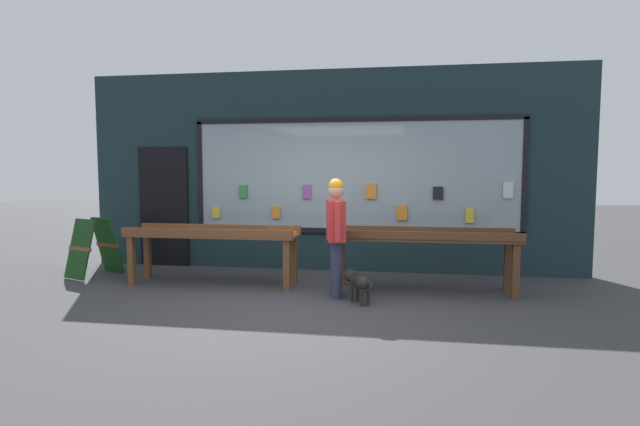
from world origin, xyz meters
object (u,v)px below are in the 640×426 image
object	(u,v)px
display_table_left	(213,238)
person_browsing	(336,229)
small_dog	(358,281)
display_table_right	(424,242)
sandwich_board_sign	(94,247)

from	to	relation	value
display_table_left	person_browsing	size ratio (longest dim) A/B	1.62
display_table_left	small_dog	bearing A→B (deg)	-18.36
person_browsing	small_dog	size ratio (longest dim) A/B	3.29
display_table_right	sandwich_board_sign	bearing A→B (deg)	177.55
display_table_right	small_dog	bearing A→B (deg)	-138.96
display_table_right	person_browsing	xyz separation A→B (m)	(-1.17, -0.50, 0.21)
display_table_right	sandwich_board_sign	world-z (taller)	sandwich_board_sign
small_dog	sandwich_board_sign	distance (m)	4.43
display_table_left	small_dog	world-z (taller)	display_table_left
sandwich_board_sign	small_dog	bearing A→B (deg)	7.44
sandwich_board_sign	person_browsing	bearing A→B (deg)	9.74
person_browsing	small_dog	world-z (taller)	person_browsing
display_table_left	display_table_right	size ratio (longest dim) A/B	1.00
display_table_left	sandwich_board_sign	world-z (taller)	sandwich_board_sign
small_dog	sandwich_board_sign	world-z (taller)	sandwich_board_sign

